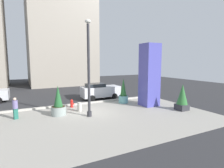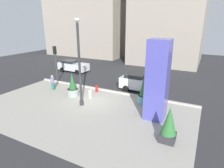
# 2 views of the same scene
# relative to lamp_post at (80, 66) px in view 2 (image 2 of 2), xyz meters

# --- Properties ---
(ground_plane) EXTENTS (60.00, 60.00, 0.00)m
(ground_plane) POSITION_rel_lamp_post_xyz_m (0.39, 4.94, -3.52)
(ground_plane) COLOR #2D2D30
(plaza_pavement) EXTENTS (18.00, 10.00, 0.02)m
(plaza_pavement) POSITION_rel_lamp_post_xyz_m (0.39, -1.06, -3.52)
(plaza_pavement) COLOR #9E998E
(plaza_pavement) RESTS_ON ground_plane
(curb_strip) EXTENTS (18.00, 0.24, 0.16)m
(curb_strip) POSITION_rel_lamp_post_xyz_m (0.39, 4.06, -3.44)
(curb_strip) COLOR #B7B2A8
(curb_strip) RESTS_ON ground_plane
(lamp_post) EXTENTS (0.44, 0.44, 7.20)m
(lamp_post) POSITION_rel_lamp_post_xyz_m (0.00, 0.00, 0.00)
(lamp_post) COLOR #2D2D33
(lamp_post) RESTS_ON ground_plane
(art_pillar_blue) EXTENTS (1.48, 1.48, 5.84)m
(art_pillar_blue) POSITION_rel_lamp_post_xyz_m (6.26, 0.71, -0.60)
(art_pillar_blue) COLOR #4C4CAD
(art_pillar_blue) RESTS_ON ground_plane
(potted_plant_near_right) EXTENTS (0.95, 0.95, 2.50)m
(potted_plant_near_right) POSITION_rel_lamp_post_xyz_m (4.64, 2.75, -2.49)
(potted_plant_near_right) COLOR #6BB2B2
(potted_plant_near_right) RESTS_ON ground_plane
(potted_plant_by_pillar) EXTENTS (0.93, 0.93, 2.26)m
(potted_plant_by_pillar) POSITION_rel_lamp_post_xyz_m (7.76, -1.92, -2.39)
(potted_plant_by_pillar) COLOR #2D2D33
(potted_plant_by_pillar) RESTS_ON ground_plane
(potted_plant_curbside) EXTENTS (1.15, 1.15, 2.34)m
(potted_plant_curbside) POSITION_rel_lamp_post_xyz_m (-2.04, 1.40, -2.64)
(potted_plant_curbside) COLOR gray
(potted_plant_curbside) RESTS_ON ground_plane
(fire_hydrant) EXTENTS (0.36, 0.26, 0.75)m
(fire_hydrant) POSITION_rel_lamp_post_xyz_m (-0.50, 3.32, -3.15)
(fire_hydrant) COLOR red
(fire_hydrant) RESTS_ON ground_plane
(concrete_bollard) EXTENTS (0.36, 0.36, 0.75)m
(concrete_bollard) POSITION_rel_lamp_post_xyz_m (-0.25, 1.72, -3.14)
(concrete_bollard) COLOR #B2ADA3
(concrete_bollard) RESTS_ON ground_plane
(traffic_light_far_side) EXTENTS (0.28, 0.42, 4.30)m
(traffic_light_far_side) POSITION_rel_lamp_post_xyz_m (-6.43, 4.01, -0.61)
(traffic_light_far_side) COLOR #333833
(traffic_light_far_side) RESTS_ON ground_plane
(car_curb_east) EXTENTS (4.32, 2.04, 1.76)m
(car_curb_east) POSITION_rel_lamp_post_xyz_m (3.36, 5.77, -2.62)
(car_curb_east) COLOR silver
(car_curb_east) RESTS_ON ground_plane
(car_far_lane) EXTENTS (4.55, 2.18, 1.60)m
(car_far_lane) POSITION_rel_lamp_post_xyz_m (-8.08, 9.09, -2.69)
(car_far_lane) COLOR silver
(car_far_lane) RESTS_ON ground_plane
(pedestrian_on_sidewalk) EXTENTS (0.46, 0.46, 1.60)m
(pedestrian_on_sidewalk) POSITION_rel_lamp_post_xyz_m (-5.02, 1.80, -2.63)
(pedestrian_on_sidewalk) COLOR #236656
(pedestrian_on_sidewalk) RESTS_ON ground_plane
(pedestrian_by_curb) EXTENTS (0.45, 0.45, 1.64)m
(pedestrian_by_curb) POSITION_rel_lamp_post_xyz_m (3.78, 5.67, -2.61)
(pedestrian_by_curb) COLOR #B2AD9E
(pedestrian_by_curb) RESTS_ON ground_plane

